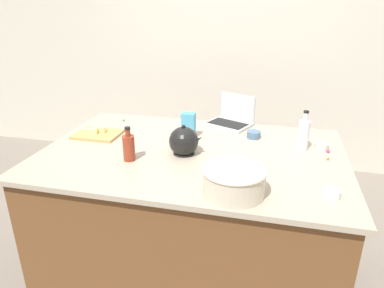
{
  "coord_description": "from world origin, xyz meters",
  "views": [
    {
      "loc": [
        0.48,
        -1.95,
        1.77
      ],
      "look_at": [
        0.0,
        0.0,
        0.95
      ],
      "focal_mm": 33.03,
      "sensor_mm": 36.0,
      "label": 1
    }
  ],
  "objects_px": {
    "ramekin_small": "(254,135)",
    "butter_stick_left": "(89,131)",
    "bottle_soy": "(129,147)",
    "candy_bag": "(188,125)",
    "laptop": "(231,118)",
    "mixing_bowl_large": "(234,181)",
    "cutting_board": "(98,134)",
    "butter_stick_right": "(98,129)",
    "bottle_vinegar": "(304,134)",
    "ramekin_medium": "(322,147)",
    "ramekin_wide": "(332,193)",
    "kettle": "(184,142)"
  },
  "relations": [
    {
      "from": "butter_stick_right",
      "to": "laptop",
      "type": "bearing_deg",
      "value": 26.4
    },
    {
      "from": "bottle_soy",
      "to": "ramekin_small",
      "type": "bearing_deg",
      "value": 38.29
    },
    {
      "from": "butter_stick_right",
      "to": "bottle_soy",
      "type": "bearing_deg",
      "value": -42.31
    },
    {
      "from": "kettle",
      "to": "ramekin_small",
      "type": "bearing_deg",
      "value": 43.51
    },
    {
      "from": "ramekin_small",
      "to": "butter_stick_left",
      "type": "bearing_deg",
      "value": -168.08
    },
    {
      "from": "ramekin_medium",
      "to": "ramekin_wide",
      "type": "relative_size",
      "value": 1.08
    },
    {
      "from": "mixing_bowl_large",
      "to": "candy_bag",
      "type": "relative_size",
      "value": 1.82
    },
    {
      "from": "kettle",
      "to": "ramekin_medium",
      "type": "distance_m",
      "value": 0.87
    },
    {
      "from": "bottle_soy",
      "to": "bottle_vinegar",
      "type": "distance_m",
      "value": 1.07
    },
    {
      "from": "laptop",
      "to": "ramekin_small",
      "type": "relative_size",
      "value": 4.01
    },
    {
      "from": "candy_bag",
      "to": "mixing_bowl_large",
      "type": "bearing_deg",
      "value": -60.03
    },
    {
      "from": "kettle",
      "to": "cutting_board",
      "type": "relative_size",
      "value": 0.7
    },
    {
      "from": "ramekin_wide",
      "to": "bottle_vinegar",
      "type": "bearing_deg",
      "value": 101.53
    },
    {
      "from": "butter_stick_right",
      "to": "ramekin_wide",
      "type": "height_order",
      "value": "butter_stick_right"
    },
    {
      "from": "cutting_board",
      "to": "ramekin_medium",
      "type": "bearing_deg",
      "value": 3.89
    },
    {
      "from": "bottle_soy",
      "to": "kettle",
      "type": "distance_m",
      "value": 0.33
    },
    {
      "from": "bottle_soy",
      "to": "candy_bag",
      "type": "relative_size",
      "value": 1.2
    },
    {
      "from": "laptop",
      "to": "ramekin_wide",
      "type": "bearing_deg",
      "value": -57.14
    },
    {
      "from": "cutting_board",
      "to": "butter_stick_right",
      "type": "xyz_separation_m",
      "value": [
        -0.01,
        0.02,
        0.03
      ]
    },
    {
      "from": "laptop",
      "to": "bottle_vinegar",
      "type": "distance_m",
      "value": 0.63
    },
    {
      "from": "candy_bag",
      "to": "cutting_board",
      "type": "bearing_deg",
      "value": -168.76
    },
    {
      "from": "bottle_vinegar",
      "to": "cutting_board",
      "type": "relative_size",
      "value": 0.83
    },
    {
      "from": "candy_bag",
      "to": "laptop",
      "type": "bearing_deg",
      "value": 53.25
    },
    {
      "from": "mixing_bowl_large",
      "to": "butter_stick_left",
      "type": "xyz_separation_m",
      "value": [
        -1.07,
        0.55,
        -0.04
      ]
    },
    {
      "from": "butter_stick_right",
      "to": "ramekin_medium",
      "type": "relative_size",
      "value": 1.29
    },
    {
      "from": "laptop",
      "to": "bottle_soy",
      "type": "xyz_separation_m",
      "value": [
        -0.49,
        -0.78,
        0.03
      ]
    },
    {
      "from": "bottle_vinegar",
      "to": "cutting_board",
      "type": "xyz_separation_m",
      "value": [
        -1.37,
        -0.07,
        -0.09
      ]
    },
    {
      "from": "bottle_soy",
      "to": "candy_bag",
      "type": "bearing_deg",
      "value": 61.55
    },
    {
      "from": "mixing_bowl_large",
      "to": "ramekin_wide",
      "type": "relative_size",
      "value": 3.93
    },
    {
      "from": "ramekin_wide",
      "to": "cutting_board",
      "type": "bearing_deg",
      "value": 161.63
    },
    {
      "from": "bottle_soy",
      "to": "ramekin_wide",
      "type": "bearing_deg",
      "value": -8.55
    },
    {
      "from": "cutting_board",
      "to": "butter_stick_left",
      "type": "height_order",
      "value": "butter_stick_left"
    },
    {
      "from": "butter_stick_right",
      "to": "ramekin_medium",
      "type": "bearing_deg",
      "value": 3.02
    },
    {
      "from": "butter_stick_right",
      "to": "mixing_bowl_large",
      "type": "bearing_deg",
      "value": -30.07
    },
    {
      "from": "candy_bag",
      "to": "kettle",
      "type": "bearing_deg",
      "value": -81.29
    },
    {
      "from": "bottle_vinegar",
      "to": "butter_stick_left",
      "type": "height_order",
      "value": "bottle_vinegar"
    },
    {
      "from": "bottle_soy",
      "to": "ramekin_small",
      "type": "relative_size",
      "value": 2.2
    },
    {
      "from": "laptop",
      "to": "ramekin_small",
      "type": "xyz_separation_m",
      "value": [
        0.19,
        -0.25,
        -0.02
      ]
    },
    {
      "from": "mixing_bowl_large",
      "to": "cutting_board",
      "type": "bearing_deg",
      "value": 150.72
    },
    {
      "from": "kettle",
      "to": "butter_stick_right",
      "type": "bearing_deg",
      "value": 164.6
    },
    {
      "from": "bottle_vinegar",
      "to": "kettle",
      "type": "xyz_separation_m",
      "value": [
        -0.7,
        -0.23,
        -0.02
      ]
    },
    {
      "from": "bottle_vinegar",
      "to": "cutting_board",
      "type": "height_order",
      "value": "bottle_vinegar"
    },
    {
      "from": "laptop",
      "to": "cutting_board",
      "type": "height_order",
      "value": "laptop"
    },
    {
      "from": "ramekin_small",
      "to": "bottle_soy",
      "type": "bearing_deg",
      "value": -141.71
    },
    {
      "from": "bottle_vinegar",
      "to": "candy_bag",
      "type": "distance_m",
      "value": 0.75
    },
    {
      "from": "mixing_bowl_large",
      "to": "cutting_board",
      "type": "xyz_separation_m",
      "value": [
        -1.02,
        0.57,
        -0.06
      ]
    },
    {
      "from": "bottle_vinegar",
      "to": "candy_bag",
      "type": "height_order",
      "value": "bottle_vinegar"
    },
    {
      "from": "ramekin_small",
      "to": "candy_bag",
      "type": "xyz_separation_m",
      "value": [
        -0.44,
        -0.09,
        0.06
      ]
    },
    {
      "from": "candy_bag",
      "to": "butter_stick_left",
      "type": "bearing_deg",
      "value": -167.69
    },
    {
      "from": "cutting_board",
      "to": "ramekin_medium",
      "type": "xyz_separation_m",
      "value": [
        1.49,
        0.1,
        0.01
      ]
    }
  ]
}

